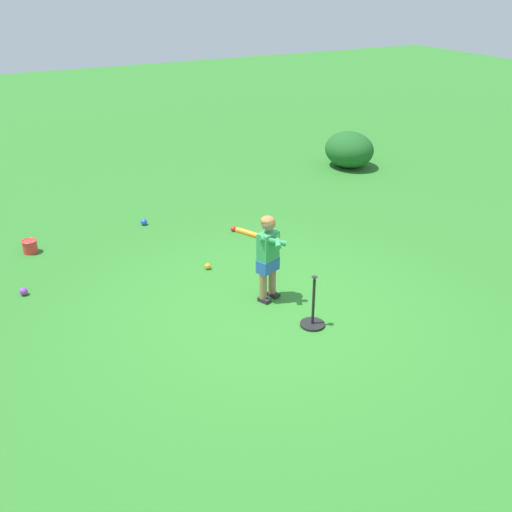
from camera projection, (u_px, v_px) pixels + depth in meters
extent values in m
plane|color=#2D7528|center=(271.00, 313.00, 7.05)|extent=(40.00, 40.00, 0.00)
cube|color=#232328|center=(273.00, 295.00, 7.39)|extent=(0.14, 0.17, 0.05)
cylinder|color=#996B4C|center=(272.00, 281.00, 7.32)|extent=(0.09, 0.09, 0.34)
cube|color=#232328|center=(264.00, 300.00, 7.28)|extent=(0.14, 0.17, 0.05)
cylinder|color=#996B4C|center=(263.00, 286.00, 7.21)|extent=(0.09, 0.09, 0.34)
cube|color=#2856A8|center=(268.00, 265.00, 7.16)|extent=(0.31, 0.24, 0.16)
cube|color=#339351|center=(268.00, 246.00, 7.05)|extent=(0.29, 0.23, 0.34)
sphere|color=#996B4C|center=(268.00, 223.00, 6.93)|extent=(0.17, 0.17, 0.17)
ellipsoid|color=olive|center=(268.00, 221.00, 6.92)|extent=(0.22, 0.22, 0.11)
sphere|color=orange|center=(278.00, 242.00, 6.93)|extent=(0.04, 0.04, 0.04)
cylinder|color=black|center=(270.00, 240.00, 6.95)|extent=(0.11, 0.13, 0.05)
cylinder|color=orange|center=(251.00, 234.00, 7.02)|extent=(0.27, 0.31, 0.11)
sphere|color=orange|center=(238.00, 230.00, 7.07)|extent=(0.07, 0.07, 0.07)
cylinder|color=#339351|center=(277.00, 239.00, 6.97)|extent=(0.18, 0.31, 0.14)
cylinder|color=#339351|center=(273.00, 241.00, 6.92)|extent=(0.31, 0.19, 0.14)
sphere|color=orange|center=(208.00, 266.00, 8.06)|extent=(0.08, 0.08, 0.08)
sphere|color=blue|center=(144.00, 222.00, 9.44)|extent=(0.10, 0.10, 0.10)
sphere|color=red|center=(233.00, 229.00, 9.22)|extent=(0.08, 0.08, 0.08)
sphere|color=purple|center=(24.00, 291.00, 7.41)|extent=(0.10, 0.10, 0.10)
cylinder|color=black|center=(312.00, 324.00, 6.80)|extent=(0.28, 0.28, 0.03)
cylinder|color=black|center=(313.00, 302.00, 6.67)|extent=(0.03, 0.03, 0.55)
cone|color=black|center=(315.00, 278.00, 6.54)|extent=(0.07, 0.07, 0.04)
cylinder|color=red|center=(30.00, 247.00, 8.50)|extent=(0.20, 0.20, 0.18)
torus|color=red|center=(29.00, 241.00, 8.47)|extent=(0.22, 0.22, 0.02)
ellipsoid|color=#1E5B23|center=(349.00, 150.00, 12.07)|extent=(0.92, 1.06, 0.71)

